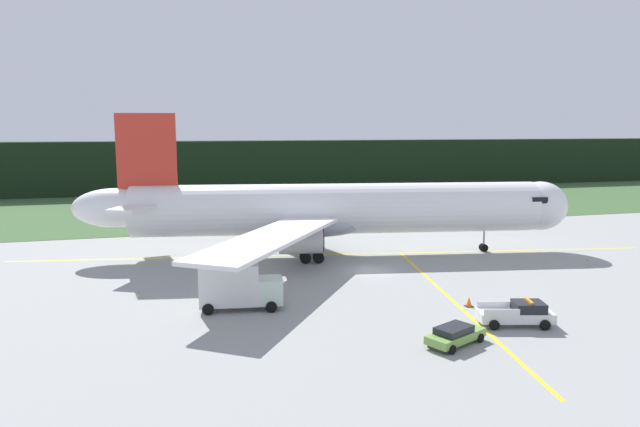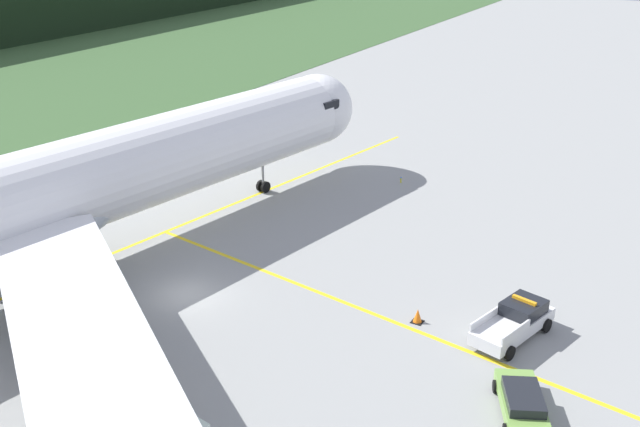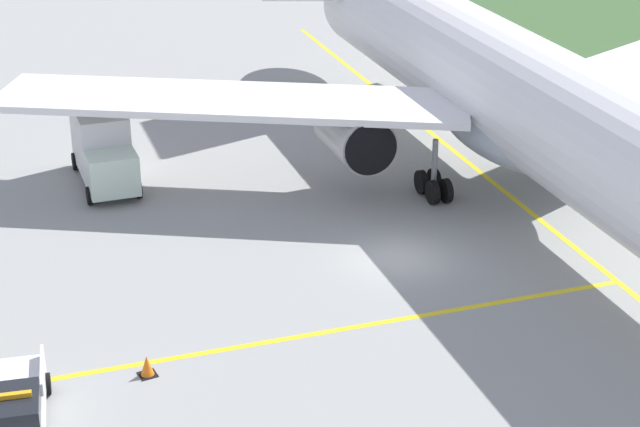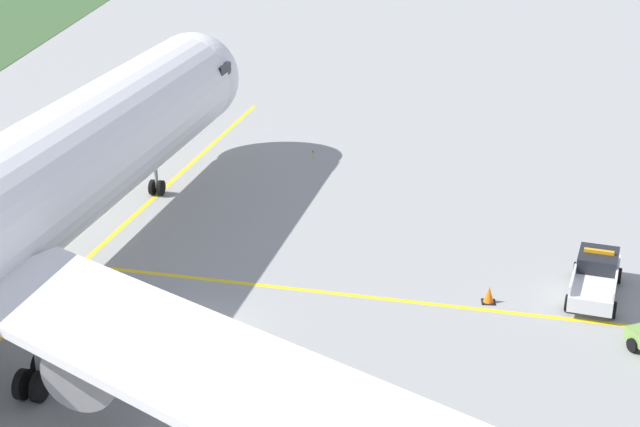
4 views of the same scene
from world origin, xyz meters
The scene contains 12 objects.
ground centered at (0.00, 0.00, 0.00)m, with size 320.00×320.00×0.00m, color gray.
grass_verge centered at (0.00, 50.18, 0.02)m, with size 320.00×49.06×0.04m, color #37572E.
distant_tree_line centered at (0.00, 78.16, 5.74)m, with size 288.00×7.82×11.48m, color black.
taxiway_centerline_main centered at (-1.00, 8.20, 0.00)m, with size 72.86×0.30×0.01m, color yellow.
taxiway_centerline_spur centered at (3.29, -10.93, 0.00)m, with size 36.01×0.30×0.01m, color yellow.
airliner centered at (-1.58, 8.30, 5.17)m, with size 56.17×48.07×15.94m.
ops_pickup_truck centered at (4.95, -17.80, 0.90)m, with size 5.69×3.30×1.94m.
catering_truck centered at (-14.42, -8.62, 1.94)m, with size 6.80×3.43×3.91m.
staff_car centered at (-1.32, -19.94, 0.70)m, with size 4.81×3.53×1.30m.
apron_cone centered at (3.78, -12.85, 0.38)m, with size 0.63×0.63×0.79m.
taxiway_edge_light_east centered at (23.31, -3.21, 0.26)m, with size 0.12×0.12×0.49m.
taxiway_edge_light_west centered at (-22.24, -3.21, 0.25)m, with size 0.12×0.12×0.46m.
Camera 1 is at (-19.46, -52.49, 14.34)m, focal length 31.77 mm.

